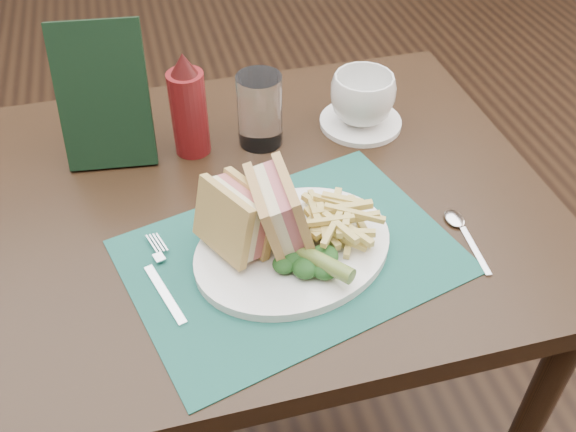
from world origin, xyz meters
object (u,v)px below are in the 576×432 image
object	(u,v)px
sandwich_half_b	(265,213)
drinking_glass	(260,110)
placemat	(291,256)
check_presenter	(103,96)
saucer	(360,122)
sandwich_half_a	(223,225)
coffee_cup	(363,98)
plate	(293,248)
ketchup_bottle	(188,104)
table_main	(271,335)

from	to	relation	value
sandwich_half_b	drinking_glass	world-z (taller)	sandwich_half_b
placemat	check_presenter	world-z (taller)	check_presenter
saucer	check_presenter	xyz separation A→B (m)	(-0.44, 0.02, 0.11)
sandwich_half_a	coffee_cup	distance (m)	0.41
plate	check_presenter	bearing A→B (deg)	108.46
sandwich_half_b	saucer	distance (m)	0.37
saucer	drinking_glass	world-z (taller)	drinking_glass
saucer	check_presenter	bearing A→B (deg)	177.35
sandwich_half_b	ketchup_bottle	xyz separation A→B (m)	(-0.07, 0.27, 0.02)
table_main	drinking_glass	world-z (taller)	drinking_glass
plate	ketchup_bottle	distance (m)	0.32
plate	saucer	world-z (taller)	plate
table_main	ketchup_bottle	size ratio (longest dim) A/B	4.84
sandwich_half_a	plate	bearing A→B (deg)	-34.21
drinking_glass	ketchup_bottle	distance (m)	0.12
placemat	sandwich_half_b	xyz separation A→B (m)	(-0.03, 0.02, 0.07)
table_main	sandwich_half_a	xyz separation A→B (m)	(-0.09, -0.13, 0.45)
sandwich_half_a	coffee_cup	world-z (taller)	sandwich_half_a
plate	sandwich_half_b	xyz separation A→B (m)	(-0.04, 0.01, 0.07)
sandwich_half_b	sandwich_half_a	bearing A→B (deg)	-176.32
sandwich_half_a	ketchup_bottle	xyz separation A→B (m)	(-0.01, 0.28, 0.02)
coffee_cup	check_presenter	size ratio (longest dim) A/B	0.48
plate	coffee_cup	xyz separation A→B (m)	(0.21, 0.29, 0.05)
table_main	coffee_cup	xyz separation A→B (m)	(0.21, 0.15, 0.43)
sandwich_half_a	check_presenter	distance (m)	0.33
placemat	coffee_cup	bearing A→B (deg)	54.59
plate	sandwich_half_a	size ratio (longest dim) A/B	2.82
sandwich_half_a	drinking_glass	size ratio (longest dim) A/B	0.82
coffee_cup	ketchup_bottle	size ratio (longest dim) A/B	0.62
sandwich_half_a	coffee_cup	xyz separation A→B (m)	(0.30, 0.28, -0.01)
drinking_glass	table_main	bearing A→B (deg)	-98.99
placemat	coffee_cup	size ratio (longest dim) A/B	3.97
check_presenter	sandwich_half_b	bearing A→B (deg)	-49.25
check_presenter	ketchup_bottle	bearing A→B (deg)	-1.95
sandwich_half_b	coffee_cup	xyz separation A→B (m)	(0.24, 0.27, -0.02)
ketchup_bottle	table_main	bearing A→B (deg)	-56.56
plate	sandwich_half_b	bearing A→B (deg)	140.08
table_main	placemat	bearing A→B (deg)	-89.40
placemat	table_main	bearing A→B (deg)	90.60
sandwich_half_a	sandwich_half_b	distance (m)	0.06
sandwich_half_a	ketchup_bottle	world-z (taller)	ketchup_bottle
placemat	plate	world-z (taller)	plate
table_main	drinking_glass	distance (m)	0.46
table_main	saucer	size ratio (longest dim) A/B	6.00
sandwich_half_a	sandwich_half_b	size ratio (longest dim) A/B	0.91
sandwich_half_b	drinking_glass	bearing A→B (deg)	79.31
placemat	sandwich_half_a	world-z (taller)	sandwich_half_a
placemat	sandwich_half_a	bearing A→B (deg)	169.37
check_presenter	coffee_cup	bearing A→B (deg)	4.12
table_main	ketchup_bottle	distance (m)	0.50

